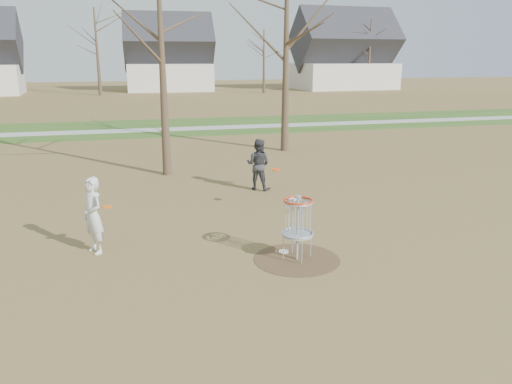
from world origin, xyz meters
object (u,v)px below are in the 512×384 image
player_standing (93,216)px  player_throwing (258,165)px  disc_grounded (284,251)px

player_standing → player_throwing: player_standing is taller
player_throwing → disc_grounded: bearing=115.0°
player_throwing → disc_grounded: (-0.80, -5.26, -0.79)m
player_throwing → player_standing: bearing=75.5°
player_standing → player_throwing: size_ratio=1.03×
player_standing → disc_grounded: 4.14m
disc_grounded → player_standing: bearing=165.5°
player_standing → player_throwing: 6.35m
player_throwing → disc_grounded: player_throwing is taller
player_standing → disc_grounded: size_ratio=7.57×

